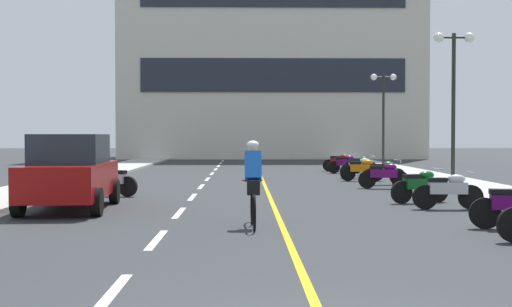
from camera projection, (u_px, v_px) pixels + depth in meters
ground_plane at (257, 181)px, 26.51m from camera, size 140.00×140.00×0.00m
curb_left at (91, 175)px, 29.38m from camera, size 2.40×72.00×0.12m
curb_right at (418, 175)px, 29.64m from camera, size 2.40×72.00×0.12m
lane_dash_0 at (110, 295)px, 7.48m from camera, size 0.14×2.20×0.01m
lane_dash_1 at (157, 240)px, 11.48m from camera, size 0.14×2.20×0.01m
lane_dash_2 at (179, 213)px, 15.48m from camera, size 0.14×2.20×0.01m
lane_dash_3 at (192, 197)px, 19.48m from camera, size 0.14×2.20×0.01m
lane_dash_4 at (201, 187)px, 23.48m from camera, size 0.14×2.20×0.01m
lane_dash_5 at (207, 179)px, 27.47m from camera, size 0.14×2.20×0.01m
lane_dash_6 at (212, 174)px, 31.47m from camera, size 0.14×2.20×0.01m
lane_dash_7 at (216, 169)px, 35.47m from camera, size 0.14×2.20×0.01m
lane_dash_8 at (218, 166)px, 39.47m from camera, size 0.14×2.20×0.01m
lane_dash_9 at (221, 163)px, 43.47m from camera, size 0.14×2.20×0.01m
lane_dash_10 at (223, 161)px, 47.46m from camera, size 0.14×2.20×0.01m
lane_dash_11 at (224, 159)px, 51.46m from camera, size 0.14×2.20×0.01m
centre_line_yellow at (261, 176)px, 29.51m from camera, size 0.12×66.00×0.01m
office_building at (271, 28)px, 54.32m from camera, size 23.68×8.27×21.13m
street_lamp_mid at (454, 73)px, 23.97m from camera, size 1.46×0.36×5.36m
street_lamp_far at (383, 98)px, 37.71m from camera, size 1.46×0.36×5.15m
parked_car_near at (70, 172)px, 16.10m from camera, size 2.10×4.28×1.82m
motorcycle_4 at (448, 190)px, 16.17m from camera, size 1.70×0.60×0.92m
motorcycle_5 at (420, 185)px, 17.72m from camera, size 1.65×0.76×0.92m
motorcycle_6 at (111, 180)px, 19.73m from camera, size 1.64×0.80×0.92m
motorcycle_7 at (384, 175)px, 22.51m from camera, size 1.68×0.65×0.92m
motorcycle_8 at (384, 172)px, 24.26m from camera, size 1.68×0.66×0.92m
motorcycle_9 at (362, 169)px, 26.27m from camera, size 1.70×0.60×0.92m
motorcycle_10 at (360, 167)px, 27.91m from camera, size 1.70×0.60×0.92m
motorcycle_11 at (360, 165)px, 30.06m from camera, size 1.70×0.60×0.92m
motorcycle_12 at (345, 163)px, 31.71m from camera, size 1.70×0.60×0.92m
motorcycle_13 at (340, 162)px, 33.45m from camera, size 1.68×0.65×0.92m
cyclist_rider at (253, 182)px, 13.02m from camera, size 0.42×1.77×1.71m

